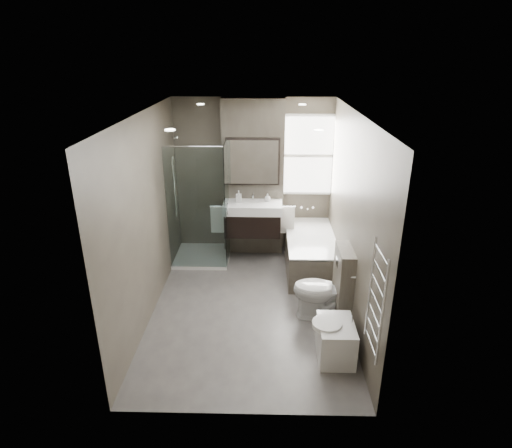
{
  "coord_description": "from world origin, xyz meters",
  "views": [
    {
      "loc": [
        0.21,
        -5.04,
        3.3
      ],
      "look_at": [
        0.09,
        0.15,
        1.16
      ],
      "focal_mm": 30.0,
      "sensor_mm": 36.0,
      "label": 1
    }
  ],
  "objects_px": {
    "bathtub": "(310,251)",
    "toilet": "(324,291)",
    "vanity": "(253,218)",
    "bidet": "(335,339)"
  },
  "relations": [
    {
      "from": "bathtub",
      "to": "toilet",
      "type": "bearing_deg",
      "value": -88.1
    },
    {
      "from": "vanity",
      "to": "toilet",
      "type": "distance_m",
      "value": 1.97
    },
    {
      "from": "vanity",
      "to": "toilet",
      "type": "bearing_deg",
      "value": -59.99
    },
    {
      "from": "vanity",
      "to": "bathtub",
      "type": "distance_m",
      "value": 1.07
    },
    {
      "from": "bathtub",
      "to": "bidet",
      "type": "xyz_separation_m",
      "value": [
        0.09,
        -2.13,
        -0.08
      ]
    },
    {
      "from": "vanity",
      "to": "bidet",
      "type": "xyz_separation_m",
      "value": [
        1.01,
        -2.45,
        -0.51
      ]
    },
    {
      "from": "vanity",
      "to": "bathtub",
      "type": "height_order",
      "value": "vanity"
    },
    {
      "from": "bidet",
      "to": "bathtub",
      "type": "bearing_deg",
      "value": 92.38
    },
    {
      "from": "bathtub",
      "to": "toilet",
      "type": "height_order",
      "value": "toilet"
    },
    {
      "from": "vanity",
      "to": "toilet",
      "type": "xyz_separation_m",
      "value": [
        0.97,
        -1.68,
        -0.34
      ]
    }
  ]
}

